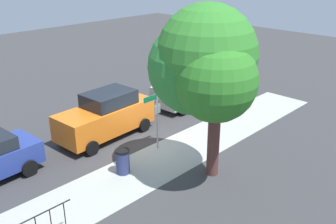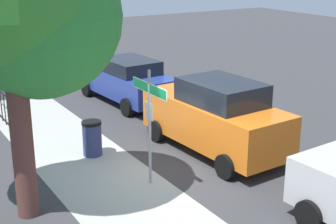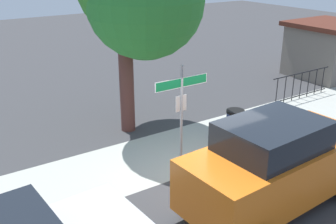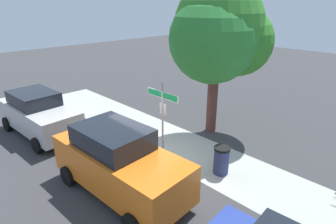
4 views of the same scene
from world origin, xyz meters
The scene contains 7 objects.
ground_plane centered at (0.00, 0.00, 0.00)m, with size 60.00×60.00×0.00m, color #38383A.
sidewalk_strip centered at (2.00, 1.30, 0.00)m, with size 24.00×2.60×0.00m, color #A7A9A0.
street_sign centered at (-0.14, 0.40, 1.92)m, with size 1.55×0.07×2.82m.
shade_tree centered at (0.27, 3.14, 4.30)m, with size 3.56×4.24×6.38m.
car_orange centered at (0.63, -2.12, 1.04)m, with size 4.67×2.21×2.10m.
car_blue centered at (6.32, -2.28, 0.86)m, with size 4.64×2.20×1.67m.
trash_bin centered at (2.21, 0.90, 0.49)m, with size 0.55×0.55×0.98m.
Camera 2 is at (-9.68, 5.77, 5.32)m, focal length 52.71 mm.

